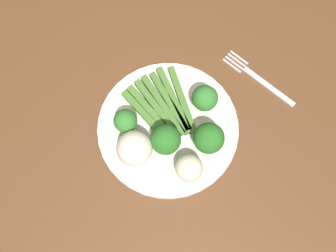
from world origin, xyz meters
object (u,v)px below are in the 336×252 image
object	(u,v)px
plate	(168,128)
broccoli_outer_edge	(166,140)
broccoli_back_right	(125,121)
broccoli_left	(209,138)
cauliflower_right	(189,168)
dining_table	(142,154)
fork	(258,79)
broccoli_near_center	(205,98)
asparagus_bundle	(164,107)
cauliflower_back	(135,148)

from	to	relation	value
plate	broccoli_outer_edge	bearing A→B (deg)	-145.36
broccoli_back_right	broccoli_outer_edge	size ratio (longest dim) A/B	0.79
broccoli_left	broccoli_back_right	size ratio (longest dim) A/B	1.29
broccoli_back_right	cauliflower_right	world-z (taller)	broccoli_back_right
plate	dining_table	bearing A→B (deg)	153.99
broccoli_outer_edge	fork	distance (m)	0.23
broccoli_left	broccoli_back_right	distance (m)	0.15
broccoli_near_center	broccoli_outer_edge	xyz separation A→B (m)	(-0.10, 0.00, 0.00)
asparagus_bundle	broccoli_near_center	bearing A→B (deg)	-118.18
dining_table	plate	xyz separation A→B (m)	(0.06, -0.03, 0.11)
asparagus_bundle	broccoli_back_right	bearing A→B (deg)	84.64
broccoli_outer_edge	fork	size ratio (longest dim) A/B	0.40
broccoli_back_right	broccoli_near_center	world-z (taller)	broccoli_near_center
fork	broccoli_back_right	bearing A→B (deg)	62.52
broccoli_left	broccoli_near_center	bearing A→B (deg)	44.14
dining_table	broccoli_left	world-z (taller)	broccoli_left
plate	broccoli_back_right	bearing A→B (deg)	130.03
broccoli_left	fork	bearing A→B (deg)	2.61
broccoli_outer_edge	cauliflower_right	world-z (taller)	broccoli_outer_edge
plate	broccoli_left	xyz separation A→B (m)	(0.02, -0.07, 0.05)
dining_table	broccoli_left	bearing A→B (deg)	-52.66
plate	broccoli_outer_edge	size ratio (longest dim) A/B	3.99
broccoli_near_center	cauliflower_right	distance (m)	0.13
plate	broccoli_near_center	bearing A→B (deg)	-15.55
asparagus_bundle	fork	xyz separation A→B (m)	(0.17, -0.10, -0.02)
cauliflower_back	broccoli_near_center	bearing A→B (deg)	-12.17
cauliflower_back	asparagus_bundle	bearing A→B (deg)	11.10
broccoli_left	cauliflower_back	bearing A→B (deg)	138.47
plate	cauliflower_back	world-z (taller)	cauliflower_back
broccoli_near_center	broccoli_left	bearing A→B (deg)	-135.86
cauliflower_back	broccoli_back_right	bearing A→B (deg)	60.57
broccoli_near_center	cauliflower_back	bearing A→B (deg)	167.83
plate	broccoli_left	size ratio (longest dim) A/B	3.91
broccoli_near_center	broccoli_outer_edge	distance (m)	0.11
asparagus_bundle	cauliflower_back	distance (m)	0.10
broccoli_left	broccoli_outer_edge	world-z (taller)	broccoli_left
dining_table	plate	distance (m)	0.13
broccoli_outer_edge	cauliflower_back	xyz separation A→B (m)	(-0.05, 0.03, -0.01)
dining_table	fork	bearing A→B (deg)	-20.46
broccoli_outer_edge	plate	bearing A→B (deg)	34.64
plate	fork	bearing A→B (deg)	-18.80
broccoli_near_center	cauliflower_back	distance (m)	0.15
dining_table	broccoli_outer_edge	bearing A→B (deg)	-60.23
cauliflower_right	fork	distance (m)	0.24
plate	cauliflower_right	bearing A→B (deg)	-114.83
dining_table	broccoli_near_center	size ratio (longest dim) A/B	20.99
dining_table	asparagus_bundle	distance (m)	0.15
broccoli_near_center	cauliflower_right	bearing A→B (deg)	-152.31
broccoli_back_right	cauliflower_back	distance (m)	0.05
asparagus_bundle	dining_table	bearing A→B (deg)	108.18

